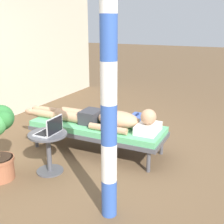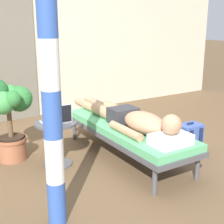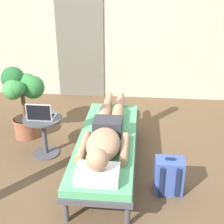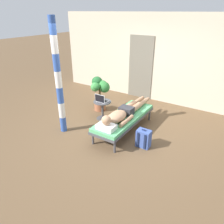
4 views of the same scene
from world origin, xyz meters
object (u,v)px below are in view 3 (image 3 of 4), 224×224
at_px(person_reclining, 106,134).
at_px(laptop, 41,115).
at_px(lounge_chair, 107,143).
at_px(backpack, 169,176).
at_px(side_table, 44,129).
at_px(potted_plant, 23,96).

xyz_separation_m(person_reclining, laptop, (-0.83, 0.29, 0.07)).
height_order(lounge_chair, backpack, backpack).
height_order(person_reclining, side_table, person_reclining).
xyz_separation_m(laptop, potted_plant, (-0.40, 0.50, 0.04)).
relative_size(lounge_chair, laptop, 6.41).
bearing_deg(lounge_chair, potted_plant, 150.56).
relative_size(laptop, backpack, 0.73).
relative_size(side_table, laptop, 1.69).
distance_m(lounge_chair, side_table, 0.86).
height_order(person_reclining, laptop, laptop).
bearing_deg(laptop, backpack, -19.73).
distance_m(side_table, backpack, 1.64).
xyz_separation_m(person_reclining, potted_plant, (-1.23, 0.79, 0.10)).
bearing_deg(side_table, potted_plant, 131.82).
distance_m(side_table, laptop, 0.23).
height_order(side_table, laptop, laptop).
bearing_deg(side_table, person_reclining, -22.34).
bearing_deg(side_table, laptop, -90.00).
xyz_separation_m(lounge_chair, side_table, (-0.83, 0.24, 0.01)).
relative_size(backpack, potted_plant, 0.42).
bearing_deg(potted_plant, side_table, -48.18).
xyz_separation_m(side_table, potted_plant, (-0.40, 0.45, 0.26)).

